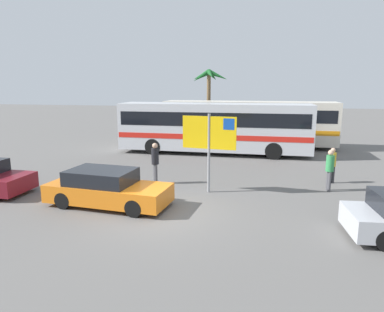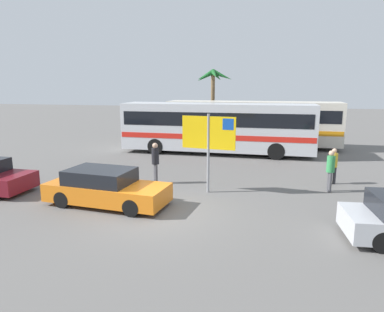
{
  "view_description": "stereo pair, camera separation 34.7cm",
  "coord_description": "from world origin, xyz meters",
  "px_view_note": "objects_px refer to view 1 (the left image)",
  "views": [
    {
      "loc": [
        3.39,
        -10.91,
        4.3
      ],
      "look_at": [
        0.37,
        3.62,
        1.3
      ],
      "focal_mm": 32.87,
      "sensor_mm": 36.0,
      "label": 1
    },
    {
      "loc": [
        3.73,
        -10.84,
        4.3
      ],
      "look_at": [
        0.37,
        3.62,
        1.3
      ],
      "focal_mm": 32.87,
      "sensor_mm": 36.0,
      "label": 2
    }
  ],
  "objects_px": {
    "ferry_sign": "(210,136)",
    "pedestrian_by_bus": "(330,167)",
    "bus_front_coach": "(214,126)",
    "bus_rear_coach": "(248,121)",
    "car_orange": "(107,188)",
    "pedestrian_near_sign": "(155,160)",
    "pedestrian_crossing_lot": "(332,163)"
  },
  "relations": [
    {
      "from": "ferry_sign",
      "to": "car_orange",
      "type": "relative_size",
      "value": 0.7
    },
    {
      "from": "bus_front_coach",
      "to": "bus_rear_coach",
      "type": "bearing_deg",
      "value": 58.4
    },
    {
      "from": "car_orange",
      "to": "bus_rear_coach",
      "type": "bearing_deg",
      "value": 77.83
    },
    {
      "from": "ferry_sign",
      "to": "pedestrian_by_bus",
      "type": "height_order",
      "value": "ferry_sign"
    },
    {
      "from": "ferry_sign",
      "to": "pedestrian_near_sign",
      "type": "xyz_separation_m",
      "value": [
        -2.56,
        0.78,
        -1.24
      ]
    },
    {
      "from": "ferry_sign",
      "to": "pedestrian_by_bus",
      "type": "bearing_deg",
      "value": 20.99
    },
    {
      "from": "pedestrian_crossing_lot",
      "to": "pedestrian_by_bus",
      "type": "height_order",
      "value": "pedestrian_by_bus"
    },
    {
      "from": "ferry_sign",
      "to": "bus_front_coach",
      "type": "bearing_deg",
      "value": 104.37
    },
    {
      "from": "pedestrian_crossing_lot",
      "to": "pedestrian_by_bus",
      "type": "relative_size",
      "value": 0.93
    },
    {
      "from": "pedestrian_near_sign",
      "to": "pedestrian_by_bus",
      "type": "distance_m",
      "value": 7.35
    },
    {
      "from": "car_orange",
      "to": "pedestrian_by_bus",
      "type": "distance_m",
      "value": 8.91
    },
    {
      "from": "bus_front_coach",
      "to": "pedestrian_near_sign",
      "type": "bearing_deg",
      "value": -101.35
    },
    {
      "from": "bus_front_coach",
      "to": "pedestrian_crossing_lot",
      "type": "bearing_deg",
      "value": -43.71
    },
    {
      "from": "pedestrian_by_bus",
      "to": "ferry_sign",
      "type": "bearing_deg",
      "value": -175.04
    },
    {
      "from": "bus_front_coach",
      "to": "bus_rear_coach",
      "type": "xyz_separation_m",
      "value": [
        1.99,
        3.24,
        0.0
      ]
    },
    {
      "from": "bus_front_coach",
      "to": "ferry_sign",
      "type": "distance_m",
      "value": 8.4
    },
    {
      "from": "bus_front_coach",
      "to": "bus_rear_coach",
      "type": "distance_m",
      "value": 3.8
    },
    {
      "from": "bus_front_coach",
      "to": "bus_rear_coach",
      "type": "relative_size",
      "value": 1.0
    },
    {
      "from": "pedestrian_crossing_lot",
      "to": "bus_rear_coach",
      "type": "bearing_deg",
      "value": -177.23
    },
    {
      "from": "car_orange",
      "to": "pedestrian_by_bus",
      "type": "relative_size",
      "value": 2.65
    },
    {
      "from": "pedestrian_crossing_lot",
      "to": "car_orange",
      "type": "bearing_deg",
      "value": -82.29
    },
    {
      "from": "car_orange",
      "to": "pedestrian_near_sign",
      "type": "distance_m",
      "value": 3.26
    },
    {
      "from": "pedestrian_near_sign",
      "to": "pedestrian_by_bus",
      "type": "relative_size",
      "value": 1.06
    },
    {
      "from": "pedestrian_near_sign",
      "to": "pedestrian_crossing_lot",
      "type": "bearing_deg",
      "value": 158.78
    },
    {
      "from": "bus_rear_coach",
      "to": "ferry_sign",
      "type": "bearing_deg",
      "value": -94.69
    },
    {
      "from": "pedestrian_by_bus",
      "to": "pedestrian_near_sign",
      "type": "bearing_deg",
      "value": 174.23
    },
    {
      "from": "bus_front_coach",
      "to": "ferry_sign",
      "type": "xyz_separation_m",
      "value": [
        1.04,
        -8.32,
        0.54
      ]
    },
    {
      "from": "bus_rear_coach",
      "to": "car_orange",
      "type": "distance_m",
      "value": 14.6
    },
    {
      "from": "ferry_sign",
      "to": "pedestrian_by_bus",
      "type": "relative_size",
      "value": 1.85
    },
    {
      "from": "bus_front_coach",
      "to": "pedestrian_by_bus",
      "type": "distance_m",
      "value": 9.25
    },
    {
      "from": "pedestrian_crossing_lot",
      "to": "ferry_sign",
      "type": "bearing_deg",
      "value": -85.99
    },
    {
      "from": "bus_rear_coach",
      "to": "pedestrian_by_bus",
      "type": "height_order",
      "value": "bus_rear_coach"
    }
  ]
}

